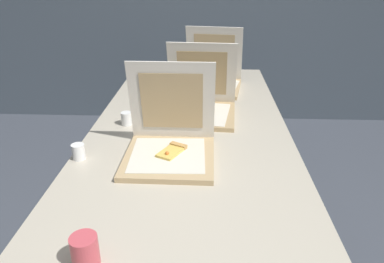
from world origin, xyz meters
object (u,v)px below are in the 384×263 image
pizza_box_front (170,144)px  pizza_box_middle (200,105)px  pizza_box_back (211,80)px  cup_white_near_left (78,152)px  cup_white_mid (126,119)px  cup_printed_front (85,251)px  table (189,137)px

pizza_box_front → pizza_box_middle: (0.11, 0.47, -0.00)m
pizza_box_back → cup_white_near_left: (-0.55, -0.97, -0.02)m
pizza_box_back → cup_white_mid: size_ratio=6.40×
cup_white_mid → cup_printed_front: size_ratio=0.73×
table → cup_white_near_left: (-0.44, -0.32, 0.08)m
table → cup_printed_front: size_ratio=25.10×
pizza_box_front → pizza_box_back: bearing=79.9°
pizza_box_front → cup_white_mid: size_ratio=5.86×
cup_white_near_left → cup_white_mid: bearing=70.9°
table → cup_printed_front: (-0.23, -0.89, 0.09)m
pizza_box_back → table: bearing=-91.4°
cup_white_near_left → pizza_box_front: bearing=5.8°
pizza_box_front → cup_white_near_left: (-0.37, -0.04, -0.02)m
pizza_box_front → cup_printed_front: bearing=-104.5°
pizza_box_middle → pizza_box_back: 0.47m
pizza_box_middle → pizza_box_back: bearing=86.3°
pizza_box_front → table: bearing=77.6°
pizza_box_middle → cup_white_near_left: bearing=-130.2°
pizza_box_middle → cup_white_near_left: size_ratio=6.01×
table → cup_white_mid: 0.33m
cup_white_mid → cup_white_near_left: bearing=-109.1°
table → pizza_box_front: bearing=-103.1°
table → cup_white_near_left: bearing=-143.6°
pizza_box_back → cup_printed_front: pizza_box_back is taller
pizza_box_middle → pizza_box_front: bearing=-100.0°
pizza_box_back → pizza_box_front: bearing=-92.4°
pizza_box_front → cup_white_near_left: pizza_box_front is taller
pizza_box_front → pizza_box_back: size_ratio=0.92×
pizza_box_front → cup_printed_front: 0.63m
pizza_box_middle → cup_white_mid: size_ratio=6.01×
pizza_box_back → cup_printed_front: 1.58m
cup_white_mid → cup_white_near_left: 0.38m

